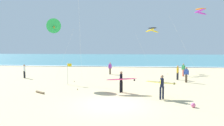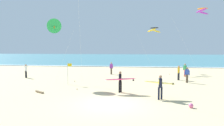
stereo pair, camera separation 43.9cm
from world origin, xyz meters
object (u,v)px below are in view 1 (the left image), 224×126
at_px(kite_arc_charcoal_mid, 152,30).
at_px(bystander_white_top, 24,71).
at_px(kite_delta_emerald_high, 54,26).
at_px(lifeguard_flag, 68,71).
at_px(kite_arc_amber_low, 200,11).
at_px(bystander_yellow_top, 178,72).
at_px(bystander_blue_top, 186,75).
at_px(surfer_lead, 161,84).
at_px(surfer_trailing, 121,80).
at_px(bystander_purple_top, 110,68).
at_px(bystander_green_top, 183,70).
at_px(driftwood_log, 40,92).
at_px(beach_ball, 193,105).

height_order(kite_arc_charcoal_mid, bystander_white_top, kite_arc_charcoal_mid).
height_order(kite_delta_emerald_high, lifeguard_flag, kite_delta_emerald_high).
relative_size(kite_arc_amber_low, bystander_yellow_top, 5.20).
bearing_deg(bystander_blue_top, surfer_lead, -116.10).
relative_size(surfer_trailing, bystander_blue_top, 1.56).
distance_m(kite_arc_amber_low, lifeguard_flag, 17.25).
relative_size(surfer_lead, lifeguard_flag, 1.05).
height_order(kite_arc_charcoal_mid, lifeguard_flag, kite_arc_charcoal_mid).
bearing_deg(bystander_blue_top, kite_arc_charcoal_mid, 105.39).
distance_m(bystander_purple_top, lifeguard_flag, 8.42).
bearing_deg(bystander_green_top, kite_delta_emerald_high, -154.86).
height_order(bystander_yellow_top, driftwood_log, bystander_yellow_top).
distance_m(surfer_lead, kite_arc_charcoal_mid, 17.33).
relative_size(surfer_trailing, bystander_white_top, 1.56).
distance_m(bystander_yellow_top, lifeguard_flag, 11.83).
height_order(bystander_white_top, bystander_green_top, same).
bearing_deg(surfer_lead, bystander_blue_top, 63.90).
distance_m(kite_arc_amber_low, driftwood_log, 20.38).
bearing_deg(kite_arc_charcoal_mid, kite_arc_amber_low, -42.69).
height_order(bystander_yellow_top, lifeguard_flag, lifeguard_flag).
bearing_deg(driftwood_log, kite_arc_charcoal_mid, 57.35).
relative_size(kite_arc_charcoal_mid, bystander_yellow_top, 4.07).
relative_size(kite_arc_charcoal_mid, kite_delta_emerald_high, 1.02).
relative_size(surfer_trailing, kite_delta_emerald_high, 0.39).
bearing_deg(lifeguard_flag, kite_arc_charcoal_mid, 52.73).
height_order(surfer_lead, lifeguard_flag, lifeguard_flag).
bearing_deg(kite_arc_amber_low, lifeguard_flag, -153.85).
bearing_deg(surfer_trailing, bystander_white_top, 150.26).
height_order(surfer_trailing, driftwood_log, surfer_trailing).
xyz_separation_m(surfer_trailing, bystander_blue_top, (6.35, 5.46, -0.24)).
xyz_separation_m(kite_arc_charcoal_mid, beach_ball, (0.81, -18.52, -5.96)).
xyz_separation_m(kite_arc_amber_low, bystander_yellow_top, (-3.16, -3.05, -7.10)).
bearing_deg(driftwood_log, surfer_lead, -5.08).
bearing_deg(kite_delta_emerald_high, bystander_purple_top, 57.85).
height_order(kite_arc_charcoal_mid, kite_delta_emerald_high, kite_arc_charcoal_mid).
xyz_separation_m(surfer_lead, bystander_blue_top, (3.44, 7.03, -0.24)).
height_order(bystander_white_top, driftwood_log, bystander_white_top).
distance_m(bystander_green_top, driftwood_log, 17.21).
height_order(kite_arc_charcoal_mid, beach_ball, kite_arc_charcoal_mid).
bearing_deg(bystander_yellow_top, driftwood_log, -147.28).
relative_size(bystander_yellow_top, bystander_blue_top, 1.00).
height_order(bystander_green_top, beach_ball, bystander_green_top).
height_order(surfer_lead, kite_arc_amber_low, kite_arc_amber_low).
bearing_deg(surfer_trailing, bystander_purple_top, 100.74).
height_order(surfer_trailing, kite_delta_emerald_high, kite_delta_emerald_high).
relative_size(bystander_green_top, beach_ball, 5.68).
height_order(kite_delta_emerald_high, driftwood_log, kite_delta_emerald_high).
distance_m(surfer_lead, driftwood_log, 9.35).
xyz_separation_m(kite_delta_emerald_high, beach_ball, (11.29, -6.95, -5.51)).
xyz_separation_m(bystander_white_top, bystander_purple_top, (9.57, 4.24, 0.00)).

